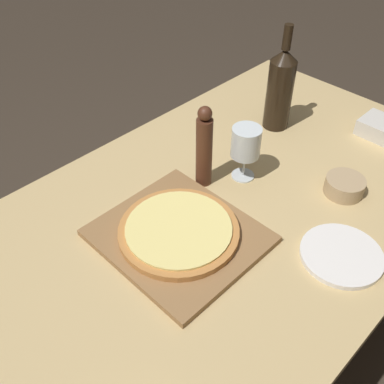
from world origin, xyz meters
TOP-DOWN VIEW (x-y plane):
  - ground_plane at (0.00, 0.00)m, footprint 12.00×12.00m
  - dining_table at (0.00, 0.00)m, footprint 0.95×1.74m
  - cutting_board at (-0.01, -0.12)m, footprint 0.39×0.35m
  - pizza at (-0.01, -0.12)m, footprint 0.31×0.31m
  - wine_bottle at (-0.15, 0.48)m, footprint 0.09×0.09m
  - pepper_mill at (-0.12, 0.09)m, footprint 0.05×0.05m
  - wine_glass at (-0.05, 0.19)m, footprint 0.08×0.08m
  - small_bowl at (0.20, 0.34)m, footprint 0.11×0.11m
  - dinner_plate at (0.32, 0.12)m, footprint 0.20×0.20m

SIDE VIEW (x-z plane):
  - ground_plane at x=0.00m, z-range 0.00..0.00m
  - dining_table at x=0.00m, z-range 0.30..1.07m
  - dinner_plate at x=0.32m, z-range 0.77..0.78m
  - cutting_board at x=-0.01m, z-range 0.77..0.79m
  - small_bowl at x=0.20m, z-range 0.77..0.82m
  - pizza at x=-0.01m, z-range 0.79..0.81m
  - wine_glass at x=-0.05m, z-range 0.80..0.97m
  - pepper_mill at x=-0.12m, z-range 0.76..1.02m
  - wine_bottle at x=-0.15m, z-range 0.74..1.09m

